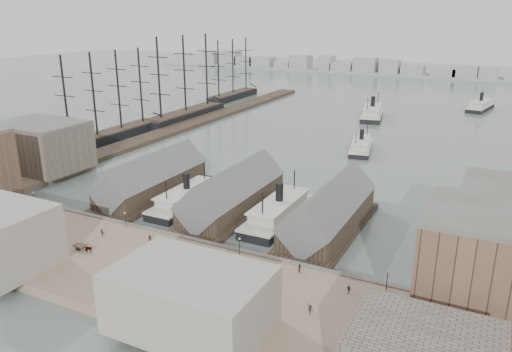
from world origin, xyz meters
The scene contains 34 objects.
ground centered at (0.00, 0.00, 0.00)m, with size 900.00×900.00×0.00m, color #54615D.
quay centered at (0.00, -20.00, 1.00)m, with size 180.00×30.00×2.00m, color #7F6A55.
seawall centered at (0.00, -5.20, 1.15)m, with size 180.00×1.20×2.30m, color #59544C.
west_wharf centered at (-68.00, 100.00, 0.80)m, with size 10.00×220.00×1.60m, color #2D231C.
ferry_shed_west centered at (-26.00, 16.88, 4.64)m, with size 14.00×42.00×12.60m.
ferry_shed_center centered at (0.00, 16.88, 4.64)m, with size 14.00×42.00×12.60m.
ferry_shed_east centered at (26.00, 16.88, 4.64)m, with size 14.00×42.00×12.60m.
warehouse_west_back centered at (-70.00, 18.00, 9.00)m, with size 26.00×20.00×14.00m, color #60564C.
street_bldg_center centered at (20.00, -32.00, 7.00)m, with size 24.00×16.00×10.00m, color gray.
lamp_post_far_w centered at (-45.00, -7.00, 4.71)m, with size 0.44×0.44×3.92m.
lamp_post_near_w centered at (-15.00, -7.00, 4.71)m, with size 0.44×0.44×3.92m.
lamp_post_near_e centered at (15.00, -7.00, 4.71)m, with size 0.44×0.44×3.92m.
lamp_post_far_e centered at (45.00, -7.00, 4.71)m, with size 0.44×0.44×3.92m.
far_shore centered at (-2.07, 334.14, 3.91)m, with size 500.00×40.00×15.72m.
ferry_docked_west centered at (-13.00, 14.95, 2.29)m, with size 8.20×27.34×9.77m.
ferry_docked_east centered at (13.00, 17.04, 2.46)m, with size 8.81×29.35×10.48m.
ferry_open_near centered at (13.26, 90.61, 2.04)m, with size 11.81×25.34×8.71m.
ferry_open_mid centered at (1.45, 152.83, 2.62)m, with size 14.80×32.53×11.20m.
ferry_open_far centered at (47.21, 199.49, 2.30)m, with size 13.16×28.50×9.80m.
sailing_ship_near centered at (-81.52, 60.61, 2.59)m, with size 8.59×59.19×35.32m.
sailing_ship_mid centered at (-77.66, 108.68, 2.82)m, with size 9.59×55.40×39.42m.
sailing_ship_far centered at (-86.92, 171.36, 2.50)m, with size 8.42×46.76×34.60m.
tram centered at (59.25, -15.14, 3.91)m, with size 4.36×10.80×3.74m.
horse_cart_center centered at (-14.19, -20.24, 2.83)m, with size 4.99×1.78×1.66m.
horse_cart_right centered at (25.53, -25.53, 2.83)m, with size 4.85×2.73×1.64m.
pedestrian_0 centered at (-55.80, -8.54, 2.84)m, with size 0.61×0.45×1.68m, color black.
pedestrian_1 centered at (-43.83, -16.97, 2.83)m, with size 0.81×0.63×1.66m, color black.
pedestrian_2 centered at (-16.74, -12.86, 2.82)m, with size 1.05×0.61×1.63m, color black.
pedestrian_3 centered at (-21.02, -25.56, 2.85)m, with size 0.99×0.41×1.69m, color black.
pedestrian_4 centered at (-5.27, -10.54, 2.87)m, with size 0.85×0.55×1.74m, color black.
pedestrian_5 centered at (1.78, -20.12, 2.90)m, with size 0.65×0.48×1.79m, color black.
pedestrian_6 centered at (28.74, -8.00, 2.84)m, with size 0.81×0.63×1.67m, color black.
pedestrian_7 centered at (35.48, -20.23, 2.84)m, with size 1.08×0.62×1.68m, color black.
pedestrian_8 centered at (39.26, -11.08, 2.79)m, with size 0.92×0.38×1.57m, color black.
Camera 1 is at (59.67, -87.74, 49.65)m, focal length 35.00 mm.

